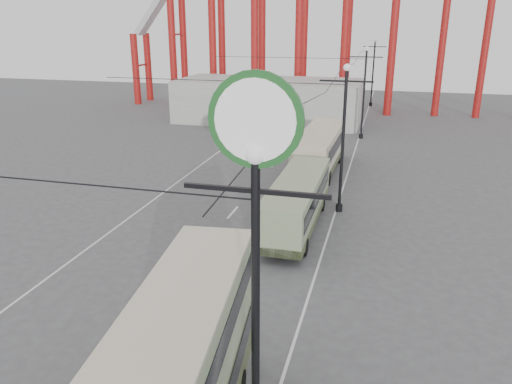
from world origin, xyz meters
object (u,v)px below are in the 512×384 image
(double_decker_bus, at_px, (182,375))
(single_decker_green, at_px, (297,201))
(lamp_post_near, at_px, (256,210))
(pedestrian, at_px, (207,275))
(single_decker_cream, at_px, (320,149))

(double_decker_bus, distance_m, single_decker_green, 17.23)
(lamp_post_near, height_order, double_decker_bus, lamp_post_near)
(single_decker_green, distance_m, pedestrian, 8.78)
(lamp_post_near, relative_size, double_decker_bus, 1.12)
(double_decker_bus, xyz_separation_m, single_decker_green, (-0.04, 17.19, -1.15))
(single_decker_green, distance_m, single_decker_cream, 12.11)
(double_decker_bus, bearing_deg, lamp_post_near, -17.99)
(single_decker_cream, relative_size, pedestrian, 6.65)
(single_decker_cream, height_order, pedestrian, single_decker_cream)
(double_decker_bus, xyz_separation_m, single_decker_cream, (-0.40, 29.29, -0.92))
(double_decker_bus, height_order, pedestrian, double_decker_bus)
(lamp_post_near, bearing_deg, double_decker_bus, 168.70)
(pedestrian, bearing_deg, lamp_post_near, 94.69)
(lamp_post_near, distance_m, pedestrian, 12.58)
(double_decker_bus, relative_size, single_decker_cream, 0.88)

